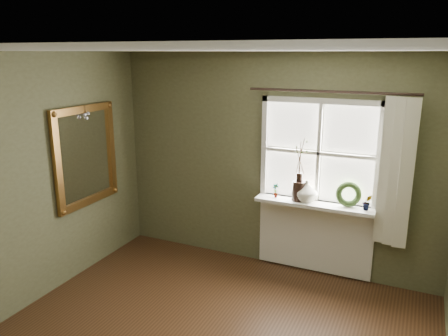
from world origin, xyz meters
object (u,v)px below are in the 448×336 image
dark_jug (299,191)px  wreath (348,197)px  gilt_mirror (86,156)px  cream_vase (307,191)px

dark_jug → wreath: 0.56m
dark_jug → gilt_mirror: gilt_mirror is taller
dark_jug → wreath: (0.56, 0.04, -0.01)m
gilt_mirror → cream_vase: bearing=20.0°
cream_vase → dark_jug: bearing=180.0°
dark_jug → cream_vase: cream_vase is taller
gilt_mirror → wreath: bearing=17.8°
cream_vase → wreath: (0.46, 0.04, -0.02)m
cream_vase → gilt_mirror: bearing=-160.0°
wreath → dark_jug: bearing=165.6°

